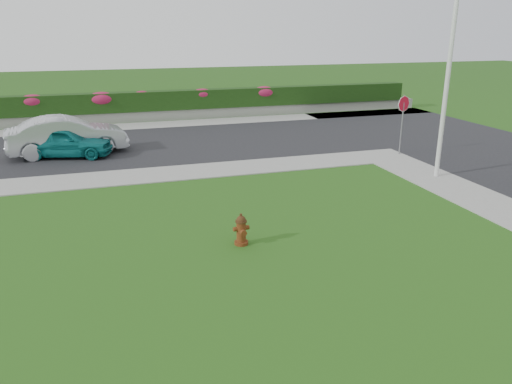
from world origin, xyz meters
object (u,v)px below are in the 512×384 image
object	(u,v)px
fire_hydrant	(241,230)
sedan_teal	(65,142)
sedan_silver	(67,135)
utility_pole	(446,91)
stop_sign	(403,111)

from	to	relation	value
fire_hydrant	sedan_teal	size ratio (longest dim) A/B	0.22
sedan_silver	utility_pole	distance (m)	15.21
fire_hydrant	sedan_silver	xyz separation A→B (m)	(-4.56, 11.19, 0.46)
sedan_silver	sedan_teal	bearing A→B (deg)	162.68
sedan_silver	stop_sign	xyz separation A→B (m)	(13.57, -4.23, 1.03)
fire_hydrant	sedan_silver	bearing A→B (deg)	107.71
sedan_teal	stop_sign	size ratio (longest dim) A/B	1.51
utility_pole	sedan_silver	bearing A→B (deg)	149.83
sedan_teal	utility_pole	world-z (taller)	utility_pole
fire_hydrant	utility_pole	bearing A→B (deg)	18.86
stop_sign	sedan_silver	bearing A→B (deg)	168.51
stop_sign	utility_pole	bearing A→B (deg)	-93.94
utility_pole	sedan_teal	bearing A→B (deg)	151.71
sedan_silver	stop_sign	distance (m)	14.25
sedan_silver	utility_pole	xyz separation A→B (m)	(13.00, -7.56, 2.26)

